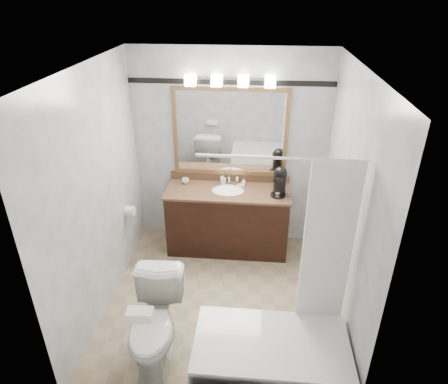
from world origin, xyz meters
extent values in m
cube|color=#9C8969|center=(0.00, 0.00, -0.01)|extent=(2.40, 2.60, 0.01)
cube|color=white|center=(0.00, 0.00, 2.50)|extent=(2.40, 2.60, 0.01)
cube|color=silver|center=(0.00, 1.30, 1.25)|extent=(2.40, 0.01, 2.50)
cube|color=silver|center=(0.00, -1.30, 1.25)|extent=(2.40, 0.01, 2.50)
cube|color=silver|center=(-1.20, 0.00, 1.25)|extent=(0.01, 2.60, 2.50)
cube|color=silver|center=(1.20, 0.00, 1.25)|extent=(0.01, 2.60, 2.50)
cube|color=black|center=(0.00, 1.01, 0.41)|extent=(1.50, 0.55, 0.82)
cube|color=brown|center=(0.00, 1.01, 0.83)|extent=(1.53, 0.58, 0.03)
cube|color=brown|center=(0.00, 1.29, 0.90)|extent=(1.53, 0.03, 0.10)
ellipsoid|color=white|center=(0.00, 1.01, 0.82)|extent=(0.44, 0.34, 0.14)
cube|color=#976C44|center=(0.00, 1.28, 2.02)|extent=(1.40, 0.04, 0.05)
cube|color=#976C44|center=(0.00, 1.28, 0.97)|extent=(1.40, 0.04, 0.05)
cube|color=#976C44|center=(-0.68, 1.28, 1.50)|extent=(0.05, 0.04, 1.00)
cube|color=#976C44|center=(0.68, 1.28, 1.50)|extent=(0.05, 0.04, 1.00)
cube|color=white|center=(0.00, 1.29, 1.50)|extent=(1.30, 0.01, 1.00)
cube|color=silver|center=(0.00, 1.27, 2.15)|extent=(0.90, 0.05, 0.03)
cube|color=white|center=(-0.45, 1.22, 2.13)|extent=(0.12, 0.12, 0.12)
cube|color=white|center=(-0.15, 1.22, 2.13)|extent=(0.12, 0.12, 0.12)
cube|color=white|center=(0.15, 1.22, 2.13)|extent=(0.12, 0.12, 0.12)
cube|color=white|center=(0.45, 1.22, 2.13)|extent=(0.12, 0.12, 0.12)
cube|color=black|center=(0.00, 1.29, 2.10)|extent=(2.40, 0.01, 0.06)
cube|color=white|center=(0.53, -0.92, 0.23)|extent=(1.30, 0.72, 0.45)
cylinder|color=silver|center=(0.53, -0.54, 1.95)|extent=(1.30, 0.02, 0.02)
cube|color=white|center=(0.95, -0.55, 1.18)|extent=(0.40, 0.04, 1.55)
cylinder|color=white|center=(-1.14, 0.66, 0.70)|extent=(0.11, 0.12, 0.12)
imported|color=white|center=(-0.50, -0.79, 0.41)|extent=(0.50, 0.82, 0.82)
cube|color=white|center=(-0.50, -1.12, 0.86)|extent=(0.21, 0.12, 0.08)
cylinder|color=black|center=(0.61, 0.93, 0.86)|extent=(0.18, 0.18, 0.02)
cylinder|color=black|center=(0.62, 0.99, 0.99)|extent=(0.15, 0.15, 0.26)
sphere|color=black|center=(0.62, 0.99, 1.12)|extent=(0.16, 0.16, 0.16)
cube|color=black|center=(0.60, 0.91, 1.08)|extent=(0.12, 0.12, 0.05)
cylinder|color=silver|center=(0.60, 0.91, 0.89)|extent=(0.06, 0.06, 0.06)
imported|color=white|center=(-0.55, 1.16, 0.89)|extent=(0.10, 0.10, 0.07)
imported|color=white|center=(-0.07, 1.18, 0.91)|extent=(0.06, 0.06, 0.12)
imported|color=white|center=(0.18, 1.20, 0.89)|extent=(0.07, 0.07, 0.07)
cube|color=beige|center=(0.15, 1.13, 0.86)|extent=(0.10, 0.08, 0.03)
camera|label=1|loc=(0.35, -3.31, 3.11)|focal=32.00mm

